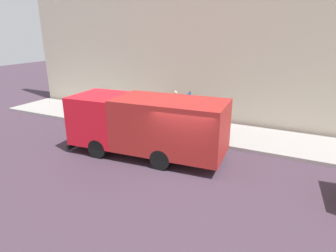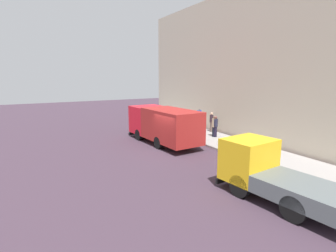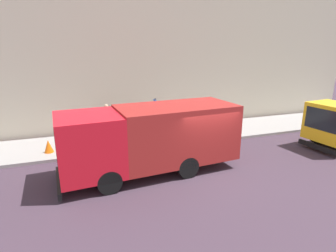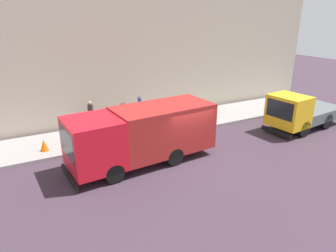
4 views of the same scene
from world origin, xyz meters
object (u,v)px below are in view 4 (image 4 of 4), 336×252
at_px(pedestrian_walking, 123,115).
at_px(street_sign_post, 140,114).
at_px(pedestrian_standing, 91,114).
at_px(pedestrian_third, 124,114).
at_px(small_flatbed_truck, 300,112).
at_px(large_utility_truck, 142,133).
at_px(traffic_cone_orange, 44,145).

xyz_separation_m(pedestrian_walking, street_sign_post, (-1.80, -0.41, 0.54)).
xyz_separation_m(pedestrian_standing, pedestrian_third, (-1.00, -1.80, -0.03)).
distance_m(small_flatbed_truck, pedestrian_standing, 12.94).
bearing_deg(large_utility_truck, traffic_cone_orange, 47.03).
distance_m(pedestrian_walking, street_sign_post, 1.92).
bearing_deg(pedestrian_third, traffic_cone_orange, -142.19).
distance_m(pedestrian_standing, traffic_cone_orange, 3.77).
bearing_deg(street_sign_post, pedestrian_standing, 36.23).
relative_size(large_utility_truck, small_flatbed_truck, 1.26).
xyz_separation_m(pedestrian_third, traffic_cone_orange, (-1.15, 4.83, -0.60)).
bearing_deg(pedestrian_walking, pedestrian_third, -16.73).
bearing_deg(pedestrian_third, pedestrian_walking, -129.35).
distance_m(small_flatbed_truck, pedestrian_third, 10.89).
xyz_separation_m(pedestrian_walking, traffic_cone_orange, (-1.10, 4.72, -0.59)).
distance_m(large_utility_truck, traffic_cone_orange, 5.42).
height_order(large_utility_truck, small_flatbed_truck, large_utility_truck).
xyz_separation_m(large_utility_truck, pedestrian_walking, (4.43, -0.58, -0.48)).
xyz_separation_m(small_flatbed_truck, pedestrian_standing, (5.86, 11.54, -0.02)).
height_order(pedestrian_standing, pedestrian_third, pedestrian_standing).
xyz_separation_m(pedestrian_third, street_sign_post, (-1.86, -0.29, 0.53)).
bearing_deg(pedestrian_third, pedestrian_standing, 175.42).
xyz_separation_m(pedestrian_walking, pedestrian_third, (0.06, -0.12, 0.01)).
relative_size(small_flatbed_truck, pedestrian_walking, 3.40).
height_order(pedestrian_third, street_sign_post, street_sign_post).
distance_m(small_flatbed_truck, street_sign_post, 9.93).
xyz_separation_m(large_utility_truck, traffic_cone_orange, (3.33, 4.14, -1.08)).
relative_size(pedestrian_third, street_sign_post, 0.71).
xyz_separation_m(pedestrian_standing, street_sign_post, (-2.85, -2.09, 0.50)).
distance_m(large_utility_truck, pedestrian_third, 4.56).
bearing_deg(pedestrian_standing, pedestrian_walking, -11.65).
bearing_deg(small_flatbed_truck, large_utility_truck, 81.96).
relative_size(small_flatbed_truck, pedestrian_standing, 3.32).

